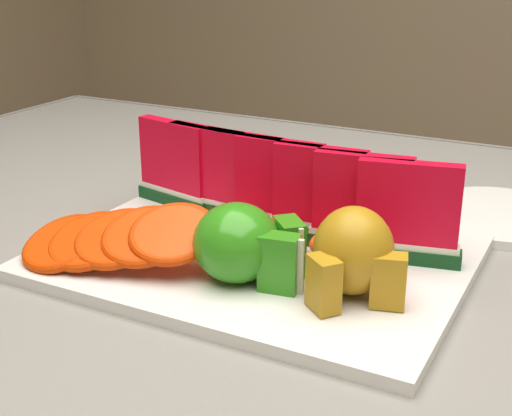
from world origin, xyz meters
name	(u,v)px	position (x,y,z in m)	size (l,w,h in m)	color
table	(322,350)	(0.00, 0.00, 0.65)	(1.40, 0.90, 0.75)	#53391D
tablecloth	(324,297)	(0.00, 0.00, 0.72)	(1.53, 1.03, 0.20)	gray
platter	(257,257)	(-0.06, -0.04, 0.76)	(0.40, 0.30, 0.01)	silver
apple_cluster	(245,245)	(-0.04, -0.09, 0.80)	(0.12, 0.10, 0.07)	#1D8915
pear_cluster	(354,254)	(0.06, -0.08, 0.81)	(0.10, 0.10, 0.08)	#9B860E
side_plate	(502,216)	(0.14, 0.19, 0.76)	(0.20, 0.20, 0.01)	silver
fork	(221,169)	(-0.24, 0.21, 0.76)	(0.06, 0.19, 0.00)	silver
watermelon_row	(279,188)	(-0.06, 0.02, 0.82)	(0.39, 0.07, 0.10)	#0B3815
orange_fan_front	(118,238)	(-0.16, -0.12, 0.80)	(0.21, 0.13, 0.06)	red
orange_fan_back	(294,190)	(-0.08, 0.10, 0.79)	(0.28, 0.10, 0.04)	red
tangerine_segments	(265,238)	(-0.05, -0.03, 0.78)	(0.25, 0.07, 0.03)	#EC4C1A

